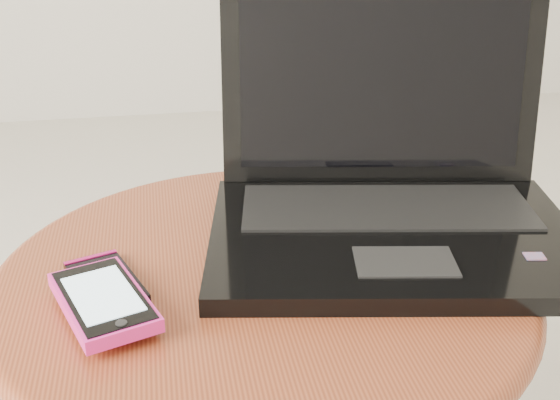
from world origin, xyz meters
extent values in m
cylinder|color=maroon|center=(0.10, 0.03, 0.43)|extent=(0.53, 0.53, 0.03)
torus|color=maroon|center=(0.10, 0.03, 0.43)|extent=(0.56, 0.56, 0.03)
cube|color=black|center=(0.25, 0.05, 0.45)|extent=(0.44, 0.34, 0.02)
cube|color=black|center=(0.26, 0.10, 0.46)|extent=(0.35, 0.18, 0.00)
cube|color=black|center=(0.23, -0.02, 0.46)|extent=(0.11, 0.08, 0.00)
cube|color=red|center=(0.37, -0.04, 0.46)|extent=(0.02, 0.02, 0.00)
cube|color=black|center=(0.27, 0.20, 0.58)|extent=(0.39, 0.11, 0.24)
cube|color=black|center=(0.27, 0.19, 0.58)|extent=(0.34, 0.09, 0.20)
cube|color=black|center=(-0.06, 0.02, 0.45)|extent=(0.09, 0.12, 0.01)
cube|color=#B20F59|center=(-0.07, 0.06, 0.45)|extent=(0.05, 0.02, 0.00)
cube|color=#FA2899|center=(-0.06, -0.04, 0.46)|extent=(0.11, 0.14, 0.01)
cube|color=black|center=(-0.06, -0.04, 0.47)|extent=(0.10, 0.13, 0.00)
cube|color=silver|center=(-0.06, -0.04, 0.47)|extent=(0.08, 0.10, 0.00)
cylinder|color=black|center=(-0.04, -0.09, 0.47)|extent=(0.01, 0.01, 0.00)
camera|label=1|loc=(0.00, -0.60, 0.81)|focal=45.33mm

